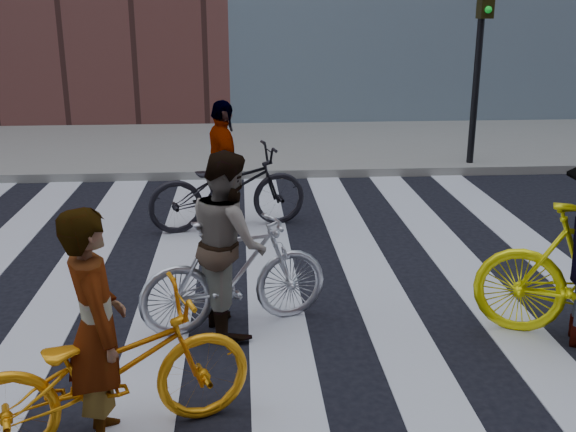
{
  "coord_description": "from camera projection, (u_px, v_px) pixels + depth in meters",
  "views": [
    {
      "loc": [
        0.24,
        -6.36,
        2.88
      ],
      "look_at": [
        0.71,
        0.3,
        0.79
      ],
      "focal_mm": 42.0,
      "sensor_mm": 36.0,
      "label": 1
    }
  ],
  "objects": [
    {
      "name": "ground",
      "position": [
        221.0,
        300.0,
        6.9
      ],
      "size": [
        100.0,
        100.0,
        0.0
      ],
      "primitive_type": "plane",
      "color": "black",
      "rests_on": "ground"
    },
    {
      "name": "sidewalk_far",
      "position": [
        230.0,
        147.0,
        14.02
      ],
      "size": [
        100.0,
        5.0,
        0.15
      ],
      "primitive_type": "cube",
      "color": "gray",
      "rests_on": "ground"
    },
    {
      "name": "zebra_crosswalk",
      "position": [
        221.0,
        299.0,
        6.9
      ],
      "size": [
        8.25,
        10.0,
        0.01
      ],
      "color": "silver",
      "rests_on": "ground"
    },
    {
      "name": "traffic_signal",
      "position": [
        481.0,
        42.0,
        11.58
      ],
      "size": [
        0.22,
        0.42,
        3.33
      ],
      "color": "black",
      "rests_on": "ground"
    },
    {
      "name": "bike_yellow_left",
      "position": [
        108.0,
        371.0,
        4.55
      ],
      "size": [
        2.1,
        1.32,
        1.04
      ],
      "primitive_type": "imported",
      "rotation": [
        0.0,
        0.0,
        1.92
      ],
      "color": "#FF990E",
      "rests_on": "ground"
    },
    {
      "name": "bike_silver_mid",
      "position": [
        235.0,
        273.0,
        6.17
      ],
      "size": [
        1.85,
        0.99,
        1.07
      ],
      "primitive_type": "imported",
      "rotation": [
        0.0,
        0.0,
        1.86
      ],
      "color": "silver",
      "rests_on": "ground"
    },
    {
      "name": "bike_dark_rear",
      "position": [
        228.0,
        188.0,
        8.97
      ],
      "size": [
        2.25,
        1.22,
        1.12
      ],
      "primitive_type": "imported",
      "rotation": [
        0.0,
        0.0,
        1.8
      ],
      "color": "black",
      "rests_on": "ground"
    },
    {
      "name": "rider_left",
      "position": [
        96.0,
        329.0,
        4.45
      ],
      "size": [
        0.59,
        0.71,
        1.68
      ],
      "primitive_type": "imported",
      "rotation": [
        0.0,
        0.0,
        1.92
      ],
      "color": "slate",
      "rests_on": "ground"
    },
    {
      "name": "rider_mid",
      "position": [
        228.0,
        242.0,
        6.08
      ],
      "size": [
        0.85,
        0.97,
        1.68
      ],
      "primitive_type": "imported",
      "rotation": [
        0.0,
        0.0,
        1.86
      ],
      "color": "slate",
      "rests_on": "ground"
    },
    {
      "name": "rider_rear",
      "position": [
        223.0,
        166.0,
        8.87
      ],
      "size": [
        0.65,
        1.08,
        1.73
      ],
      "primitive_type": "imported",
      "rotation": [
        0.0,
        0.0,
        1.8
      ],
      "color": "slate",
      "rests_on": "ground"
    }
  ]
}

